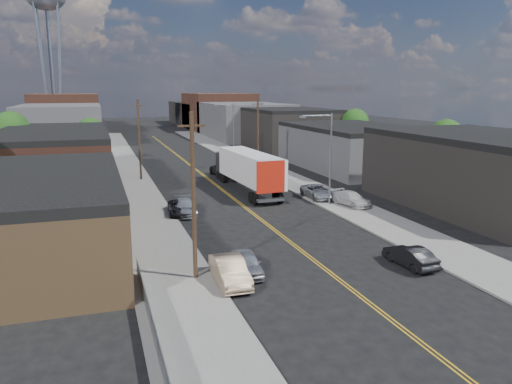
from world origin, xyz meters
TOP-DOWN VIEW (x-y plane):
  - ground at (0.00, 60.00)m, footprint 260.00×260.00m
  - centerline at (0.00, 45.00)m, footprint 0.32×120.00m
  - sidewalk_left at (-9.50, 45.00)m, footprint 5.00×140.00m
  - sidewalk_right at (9.50, 45.00)m, footprint 5.00×140.00m
  - warehouse_tan at (-18.00, 18.00)m, footprint 12.00×22.00m
  - warehouse_brown at (-18.00, 44.00)m, footprint 12.00×26.00m
  - industrial_right_a at (21.99, 20.00)m, footprint 14.00×22.00m
  - industrial_right_b at (22.00, 46.00)m, footprint 14.00×24.00m
  - industrial_right_c at (22.00, 72.00)m, footprint 14.00×22.00m
  - skyline_left_a at (-20.00, 95.00)m, footprint 16.00×30.00m
  - skyline_right_a at (20.00, 95.00)m, footprint 16.00×30.00m
  - skyline_left_b at (-20.00, 120.00)m, footprint 16.00×26.00m
  - skyline_right_b at (20.00, 120.00)m, footprint 16.00×26.00m
  - skyline_left_c at (-20.00, 140.00)m, footprint 16.00×40.00m
  - skyline_right_c at (20.00, 140.00)m, footprint 16.00×40.00m
  - water_tower at (-22.00, 110.00)m, footprint 9.00×9.00m
  - streetlight_near at (7.60, 25.00)m, footprint 3.39×0.25m
  - streetlight_far at (7.60, 60.00)m, footprint 3.39×0.25m
  - utility_pole_left_near at (-8.20, 10.00)m, footprint 1.60×0.26m
  - utility_pole_left_far at (-8.20, 45.00)m, footprint 1.60×0.26m
  - utility_pole_right at (8.20, 48.00)m, footprint 1.60×0.26m
  - chainlink_fence at (-11.50, 3.50)m, footprint 0.05×16.00m
  - tree_left_mid at (-23.94, 55.00)m, footprint 5.10×5.04m
  - tree_left_far at (-13.94, 62.00)m, footprint 4.35×4.20m
  - tree_right_near at (30.06, 36.00)m, footprint 4.60×4.48m
  - tree_right_far at (30.06, 60.00)m, footprint 4.85×4.76m
  - semi_truck at (2.50, 35.05)m, footprint 3.66×17.14m
  - car_left_a at (-5.00, 10.00)m, footprint 2.00×4.18m
  - car_left_b at (-6.40, 8.75)m, footprint 1.76×4.79m
  - car_left_c at (-6.40, 26.00)m, footprint 2.55×4.86m
  - car_left_d at (-6.01, 26.00)m, footprint 2.42×4.96m
  - car_right_oncoming at (5.40, 8.00)m, footprint 1.70×4.21m
  - car_right_lot_a at (8.20, 28.00)m, footprint 2.36×5.01m
  - car_right_lot_b at (9.85, 24.00)m, footprint 2.74×4.85m
  - car_right_lot_c at (9.06, 45.75)m, footprint 2.29×4.41m
  - car_ahead_truck at (2.46, 44.73)m, footprint 3.02×5.60m

SIDE VIEW (x-z plane):
  - ground at x=0.00m, z-range 0.00..0.00m
  - centerline at x=0.00m, z-range 0.00..0.01m
  - sidewalk_left at x=-9.50m, z-range 0.00..0.15m
  - sidewalk_right at x=9.50m, z-range 0.00..0.15m
  - car_left_c at x=-6.40m, z-range 0.00..1.30m
  - chainlink_fence at x=-11.50m, z-range 0.04..1.27m
  - car_right_oncoming at x=5.40m, z-range 0.00..1.36m
  - car_left_a at x=-5.00m, z-range 0.00..1.38m
  - car_left_d at x=-6.01m, z-range 0.00..1.39m
  - car_ahead_truck at x=2.46m, z-range 0.00..1.49m
  - car_left_b at x=-6.40m, z-range 0.00..1.57m
  - car_right_lot_b at x=9.85m, z-range 0.15..1.48m
  - car_right_lot_a at x=8.20m, z-range 0.15..1.54m
  - car_right_lot_c at x=9.06m, z-range 0.15..1.58m
  - semi_truck at x=2.50m, z-range 0.31..4.77m
  - warehouse_tan at x=-18.00m, z-range 0.00..5.60m
  - industrial_right_b at x=22.00m, z-range 0.00..6.10m
  - warehouse_brown at x=-18.00m, z-range 0.00..6.60m
  - skyline_left_c at x=-20.00m, z-range 0.00..7.00m
  - skyline_right_c at x=20.00m, z-range 0.00..7.00m
  - industrial_right_a at x=21.99m, z-range 0.00..7.10m
  - industrial_right_c at x=22.00m, z-range 0.00..7.60m
  - skyline_left_a at x=-20.00m, z-range 0.00..8.00m
  - skyline_right_a at x=20.00m, z-range 0.00..8.00m
  - tree_left_far at x=-13.94m, z-range 1.08..8.05m
  - tree_right_near at x=30.06m, z-range 1.15..8.59m
  - skyline_left_b at x=-20.00m, z-range 0.00..10.00m
  - skyline_right_b at x=20.00m, z-range 0.00..10.00m
  - utility_pole_left_near at x=-8.20m, z-range 0.14..10.14m
  - utility_pole_left_far at x=-8.20m, z-range 0.14..10.14m
  - utility_pole_right at x=8.20m, z-range 0.14..10.14m
  - tree_right_far at x=30.06m, z-range 1.22..9.13m
  - streetlight_near at x=7.60m, z-range 0.83..9.83m
  - streetlight_far at x=7.60m, z-range 0.83..9.83m
  - tree_left_mid at x=-23.94m, z-range 1.30..9.67m
  - water_tower at x=-22.00m, z-range 12.20..49.10m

